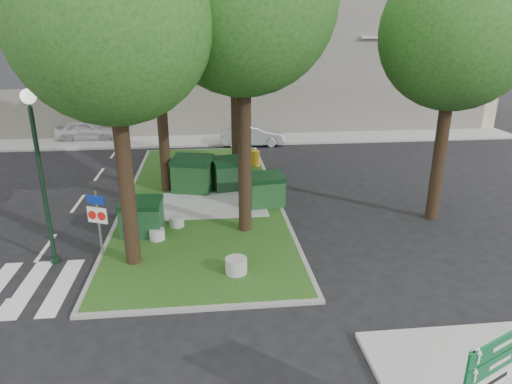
{
  "coord_description": "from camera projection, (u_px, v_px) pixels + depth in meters",
  "views": [
    {
      "loc": [
        0.8,
        -9.91,
        6.6
      ],
      "look_at": [
        2.21,
        2.99,
        2.0
      ],
      "focal_mm": 32.0,
      "sensor_mm": 36.0,
      "label": 1
    }
  ],
  "objects": [
    {
      "name": "ground",
      "position": [
        181.0,
        310.0,
        11.41
      ],
      "size": [
        120.0,
        120.0,
        0.0
      ],
      "primitive_type": "plane",
      "color": "black",
      "rests_on": "ground"
    },
    {
      "name": "median_island",
      "position": [
        202.0,
        197.0,
        18.94
      ],
      "size": [
        6.0,
        16.0,
        0.12
      ],
      "primitive_type": "cube",
      "color": "#1A4213",
      "rests_on": "ground"
    },
    {
      "name": "median_kerb",
      "position": [
        202.0,
        198.0,
        18.94
      ],
      "size": [
        6.3,
        16.3,
        0.1
      ],
      "primitive_type": "cube",
      "color": "gray",
      "rests_on": "ground"
    },
    {
      "name": "building_sidewalk",
      "position": [
        195.0,
        141.0,
        28.73
      ],
      "size": [
        42.0,
        3.0,
        0.12
      ],
      "primitive_type": "cube",
      "color": "#999993",
      "rests_on": "ground"
    },
    {
      "name": "zebra_crossing",
      "position": [
        45.0,
        287.0,
        12.43
      ],
      "size": [
        5.0,
        3.0,
        0.01
      ],
      "primitive_type": "cube",
      "color": "silver",
      "rests_on": "ground"
    },
    {
      "name": "apartment_building",
      "position": [
        191.0,
        10.0,
        33.1
      ],
      "size": [
        41.0,
        12.0,
        16.0
      ],
      "primitive_type": "cube",
      "color": "beige",
      "rests_on": "ground"
    },
    {
      "name": "tree_median_near_left",
      "position": [
        112.0,
        0.0,
        11.22
      ],
      "size": [
        5.2,
        5.2,
        10.53
      ],
      "color": "black",
      "rests_on": "ground"
    },
    {
      "name": "tree_median_mid",
      "position": [
        158.0,
        20.0,
        17.48
      ],
      "size": [
        4.8,
        4.8,
        9.99
      ],
      "color": "black",
      "rests_on": "ground"
    },
    {
      "name": "tree_street_right",
      "position": [
        460.0,
        18.0,
        14.75
      ],
      "size": [
        5.0,
        5.0,
        10.06
      ],
      "color": "black",
      "rests_on": "ground"
    },
    {
      "name": "dumpster_a",
      "position": [
        142.0,
        217.0,
        15.19
      ],
      "size": [
        1.46,
        1.08,
        1.28
      ],
      "rotation": [
        0.0,
        0.0,
        -0.09
      ],
      "color": "#0E3618",
      "rests_on": "median_island"
    },
    {
      "name": "dumpster_b",
      "position": [
        193.0,
        174.0,
        19.31
      ],
      "size": [
        1.9,
        1.55,
        1.54
      ],
      "rotation": [
        0.0,
        0.0,
        -0.27
      ],
      "color": "#103713",
      "rests_on": "median_island"
    },
    {
      "name": "dumpster_c",
      "position": [
        230.0,
        174.0,
        19.62
      ],
      "size": [
        1.7,
        1.36,
        1.39
      ],
      "rotation": [
        0.0,
        0.0,
        0.23
      ],
      "color": "black",
      "rests_on": "median_island"
    },
    {
      "name": "dumpster_d",
      "position": [
        266.0,
        190.0,
        17.77
      ],
      "size": [
        1.52,
        1.17,
        1.29
      ],
      "rotation": [
        0.0,
        0.0,
        0.15
      ],
      "color": "#133D17",
      "rests_on": "median_island"
    },
    {
      "name": "bollard_left",
      "position": [
        157.0,
        234.0,
        14.94
      ],
      "size": [
        0.5,
        0.5,
        0.35
      ],
      "primitive_type": "cylinder",
      "color": "#B1B0AB",
      "rests_on": "median_island"
    },
    {
      "name": "bollard_right",
      "position": [
        236.0,
        266.0,
        12.87
      ],
      "size": [
        0.62,
        0.62,
        0.44
      ],
      "primitive_type": "cylinder",
      "color": "#A1A19C",
      "rests_on": "median_island"
    },
    {
      "name": "bollard_mid",
      "position": [
        177.0,
        221.0,
        15.96
      ],
      "size": [
        0.51,
        0.51,
        0.37
      ],
      "primitive_type": "cylinder",
      "color": "#9B9B96",
      "rests_on": "median_island"
    },
    {
      "name": "litter_bin",
      "position": [
        255.0,
        158.0,
        23.1
      ],
      "size": [
        0.43,
        0.43,
        0.76
      ],
      "primitive_type": "cylinder",
      "color": "gold",
      "rests_on": "median_island"
    },
    {
      "name": "street_lamp",
      "position": [
        38.0,
        158.0,
        12.7
      ],
      "size": [
        0.41,
        0.41,
        5.16
      ],
      "color": "black",
      "rests_on": "ground"
    },
    {
      "name": "traffic_sign_pole",
      "position": [
        98.0,
        216.0,
        13.49
      ],
      "size": [
        0.62,
        0.29,
        2.21
      ],
      "rotation": [
        0.0,
        0.0,
        -0.4
      ],
      "color": "slate",
      "rests_on": "ground"
    },
    {
      "name": "car_white",
      "position": [
        87.0,
        130.0,
        28.78
      ],
      "size": [
        3.89,
        1.65,
        1.31
      ],
      "primitive_type": "imported",
      "rotation": [
        0.0,
        0.0,
        1.55
      ],
      "color": "silver",
      "rests_on": "ground"
    },
    {
      "name": "car_silver",
      "position": [
        252.0,
        136.0,
        27.54
      ],
      "size": [
        3.82,
        1.43,
        1.25
      ],
      "primitive_type": "imported",
      "rotation": [
        0.0,
        0.0,
        1.6
      ],
      "color": "#A5A8AD",
      "rests_on": "ground"
    }
  ]
}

